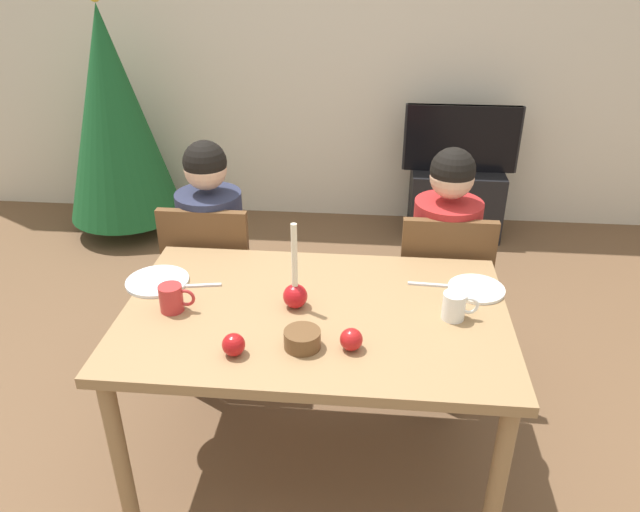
{
  "coord_description": "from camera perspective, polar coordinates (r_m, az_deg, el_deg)",
  "views": [
    {
      "loc": [
        0.19,
        -1.86,
        1.97
      ],
      "look_at": [
        0.0,
        0.2,
        0.87
      ],
      "focal_mm": 34.36,
      "sensor_mm": 36.0,
      "label": 1
    }
  ],
  "objects": [
    {
      "name": "ground_plane",
      "position": [
        2.71,
        -0.42,
        -18.51
      ],
      "size": [
        7.68,
        7.68,
        0.0
      ],
      "primitive_type": "plane",
      "color": "brown"
    },
    {
      "name": "back_wall",
      "position": [
        4.51,
        3.02,
        19.45
      ],
      "size": [
        6.4,
        0.1,
        2.6
      ],
      "primitive_type": "cube",
      "color": "beige",
      "rests_on": "ground"
    },
    {
      "name": "dining_table",
      "position": [
        2.28,
        -0.47,
        -6.89
      ],
      "size": [
        1.4,
        0.9,
        0.75
      ],
      "color": "#99754C",
      "rests_on": "ground"
    },
    {
      "name": "chair_left",
      "position": [
        2.96,
        -9.89,
        -1.97
      ],
      "size": [
        0.4,
        0.4,
        0.9
      ],
      "color": "brown",
      "rests_on": "ground"
    },
    {
      "name": "chair_right",
      "position": [
        2.88,
        11.21,
        -2.96
      ],
      "size": [
        0.4,
        0.4,
        0.9
      ],
      "color": "brown",
      "rests_on": "ground"
    },
    {
      "name": "person_left_child",
      "position": [
        2.96,
        -9.83,
        -0.69
      ],
      "size": [
        0.3,
        0.3,
        1.17
      ],
      "color": "#33384C",
      "rests_on": "ground"
    },
    {
      "name": "person_right_child",
      "position": [
        2.88,
        11.27,
        -1.64
      ],
      "size": [
        0.3,
        0.3,
        1.17
      ],
      "color": "#33384C",
      "rests_on": "ground"
    },
    {
      "name": "tv_stand",
      "position": [
        4.54,
        12.42,
        4.95
      ],
      "size": [
        0.64,
        0.4,
        0.48
      ],
      "primitive_type": "cube",
      "color": "black",
      "rests_on": "ground"
    },
    {
      "name": "tv",
      "position": [
        4.38,
        13.05,
        10.61
      ],
      "size": [
        0.79,
        0.05,
        0.46
      ],
      "color": "black",
      "rests_on": "tv_stand"
    },
    {
      "name": "christmas_tree",
      "position": [
        4.5,
        -18.68,
        12.28
      ],
      "size": [
        0.79,
        0.79,
        1.66
      ],
      "color": "brown",
      "rests_on": "ground"
    },
    {
      "name": "candle_centerpiece",
      "position": [
        2.22,
        -2.33,
        -3.24
      ],
      "size": [
        0.09,
        0.09,
        0.33
      ],
      "color": "red",
      "rests_on": "dining_table"
    },
    {
      "name": "plate_left",
      "position": [
        2.48,
        -14.91,
        -2.28
      ],
      "size": [
        0.25,
        0.25,
        0.01
      ],
      "primitive_type": "cylinder",
      "color": "silver",
      "rests_on": "dining_table"
    },
    {
      "name": "plate_right",
      "position": [
        2.43,
        14.36,
        -2.98
      ],
      "size": [
        0.22,
        0.22,
        0.01
      ],
      "primitive_type": "cylinder",
      "color": "white",
      "rests_on": "dining_table"
    },
    {
      "name": "mug_left",
      "position": [
        2.27,
        -13.6,
        -3.84
      ],
      "size": [
        0.13,
        0.09,
        0.1
      ],
      "color": "#B72D2D",
      "rests_on": "dining_table"
    },
    {
      "name": "mug_right",
      "position": [
        2.22,
        12.46,
        -4.57
      ],
      "size": [
        0.13,
        0.08,
        0.1
      ],
      "color": "white",
      "rests_on": "dining_table"
    },
    {
      "name": "fork_left",
      "position": [
        2.42,
        -11.29,
        -2.71
      ],
      "size": [
        0.18,
        0.05,
        0.01
      ],
      "primitive_type": "cube",
      "rotation": [
        0.0,
        0.0,
        0.18
      ],
      "color": "silver",
      "rests_on": "dining_table"
    },
    {
      "name": "fork_right",
      "position": [
        2.42,
        10.3,
        -2.64
      ],
      "size": [
        0.18,
        0.02,
        0.01
      ],
      "primitive_type": "cube",
      "rotation": [
        0.0,
        0.0,
        -0.05
      ],
      "color": "silver",
      "rests_on": "dining_table"
    },
    {
      "name": "bowl_walnuts",
      "position": [
        2.04,
        -1.66,
        -7.74
      ],
      "size": [
        0.12,
        0.12,
        0.06
      ],
      "primitive_type": "cylinder",
      "color": "brown",
      "rests_on": "dining_table"
    },
    {
      "name": "apple_near_candle",
      "position": [
        2.02,
        -8.05,
        -8.18
      ],
      "size": [
        0.08,
        0.08,
        0.08
      ],
      "primitive_type": "sphere",
      "color": "#AC1315",
      "rests_on": "dining_table"
    },
    {
      "name": "apple_by_left_plate",
      "position": [
        2.02,
        2.93,
        -7.77
      ],
      "size": [
        0.08,
        0.08,
        0.08
      ],
      "primitive_type": "sphere",
      "color": "#B41819",
      "rests_on": "dining_table"
    }
  ]
}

